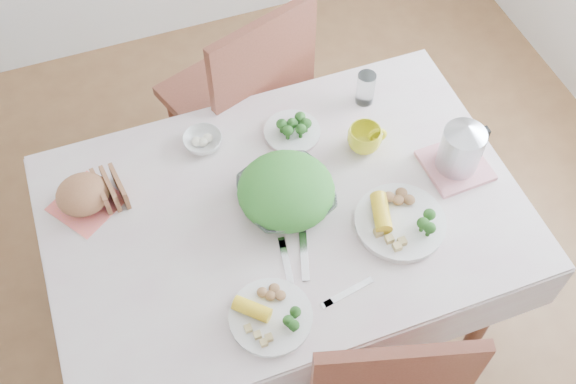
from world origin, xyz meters
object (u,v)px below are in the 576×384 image
object	(u,v)px
dining_table	(285,267)
yellow_mug	(364,139)
dinner_plate_left	(271,317)
chair_far	(235,104)
dinner_plate_right	(400,222)
electric_kettle	(462,144)
salad_bowl	(286,196)

from	to	relation	value
dining_table	yellow_mug	bearing A→B (deg)	22.94
dining_table	dinner_plate_left	world-z (taller)	dinner_plate_left
chair_far	dinner_plate_right	xyz separation A→B (m)	(0.27, -0.92, 0.31)
dining_table	electric_kettle	xyz separation A→B (m)	(0.59, -0.04, 0.51)
chair_far	dinner_plate_right	size ratio (longest dim) A/B	3.68
dinner_plate_left	chair_far	bearing A→B (deg)	78.84
dining_table	chair_far	size ratio (longest dim) A/B	1.33
chair_far	electric_kettle	bearing A→B (deg)	105.44
dinner_plate_right	electric_kettle	bearing A→B (deg)	27.58
chair_far	salad_bowl	world-z (taller)	chair_far
dinner_plate_left	electric_kettle	world-z (taller)	electric_kettle
dinner_plate_right	yellow_mug	xyz separation A→B (m)	(0.02, 0.32, 0.03)
dining_table	yellow_mug	distance (m)	0.57
salad_bowl	dinner_plate_right	bearing A→B (deg)	-33.50
salad_bowl	dinner_plate_left	xyz separation A→B (m)	(-0.18, -0.36, -0.02)
dining_table	dinner_plate_left	distance (m)	0.55
salad_bowl	dining_table	bearing A→B (deg)	-122.85
chair_far	yellow_mug	xyz separation A→B (m)	(0.29, -0.60, 0.34)
dinner_plate_right	yellow_mug	size ratio (longest dim) A/B	2.46
dining_table	dinner_plate_right	world-z (taller)	dinner_plate_right
dining_table	dinner_plate_right	size ratio (longest dim) A/B	4.88
chair_far	yellow_mug	size ratio (longest dim) A/B	9.06
dinner_plate_left	dinner_plate_right	xyz separation A→B (m)	(0.48, 0.16, 0.00)
dinner_plate_left	electric_kettle	distance (m)	0.82
dining_table	dinner_plate_left	bearing A→B (deg)	-115.83
dining_table	salad_bowl	distance (m)	0.42
chair_far	salad_bowl	size ratio (longest dim) A/B	3.64
dinner_plate_left	dinner_plate_right	bearing A→B (deg)	18.44
dining_table	dinner_plate_right	bearing A→B (deg)	-29.22
dining_table	yellow_mug	xyz separation A→B (m)	(0.34, 0.14, 0.43)
dining_table	dinner_plate_right	distance (m)	0.54
chair_far	dinner_plate_left	world-z (taller)	chair_far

